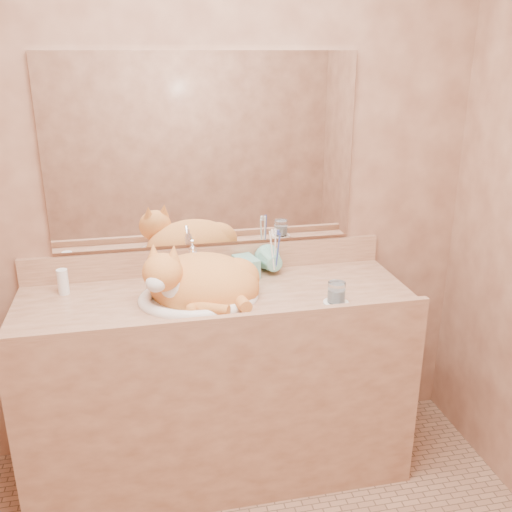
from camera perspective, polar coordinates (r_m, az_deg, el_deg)
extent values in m
cube|color=brown|center=(2.47, -5.17, 7.16)|extent=(2.40, 0.02, 2.50)
cube|color=white|center=(2.43, -5.24, 10.33)|extent=(1.30, 0.02, 0.80)
imported|color=#75BBA6|center=(2.43, -0.41, -0.42)|extent=(0.10, 0.11, 0.19)
imported|color=#75BBA6|center=(2.49, 1.91, -0.95)|extent=(0.13, 0.13, 0.11)
cylinder|color=white|center=(2.27, 7.99, -4.68)|extent=(0.10, 0.10, 0.01)
cylinder|color=white|center=(2.25, 8.05, -3.62)|extent=(0.07, 0.07, 0.08)
cylinder|color=white|center=(2.45, -18.74, -2.46)|extent=(0.04, 0.04, 0.11)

